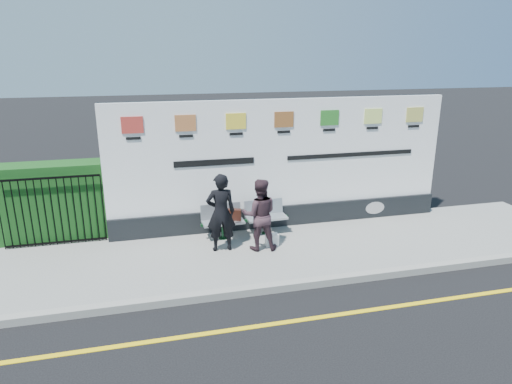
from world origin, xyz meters
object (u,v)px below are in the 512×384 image
woman_left (221,213)px  woman_right (260,215)px  billboard (282,172)px  bench (245,227)px

woman_left → woman_right: (0.79, -0.14, -0.06)m
billboard → woman_left: (-1.65, -1.11, -0.47)m
billboard → woman_left: 2.04m
woman_left → woman_right: bearing=170.6°
woman_left → woman_right: woman_left is taller
billboard → woman_left: bearing=-146.1°
bench → woman_right: 0.95m
bench → woman_right: (0.14, -0.75, 0.56)m
billboard → woman_left: billboard is taller
bench → billboard: bearing=23.8°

